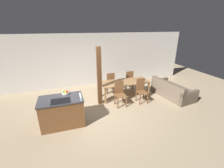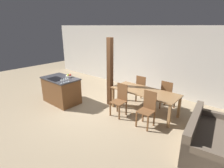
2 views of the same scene
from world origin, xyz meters
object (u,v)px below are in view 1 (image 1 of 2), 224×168
object	(u,v)px
dining_chair_far_left	(110,82)
wine_glass_near	(81,97)
wine_glass_end	(80,93)
dining_chair_near_left	(120,93)
kitchen_island	(62,111)
dining_chair_near_right	(141,90)
couch	(172,91)
dining_table	(125,83)
timber_post	(99,77)
wine_glass_far	(80,94)
dining_chair_far_right	(129,80)
fruit_bowl	(66,93)
wine_glass_middle	(81,95)

from	to	relation	value
dining_chair_far_left	wine_glass_near	bearing A→B (deg)	54.60
wine_glass_end	dining_chair_near_left	bearing A→B (deg)	23.77
kitchen_island	wine_glass_end	world-z (taller)	wine_glass_end
dining_chair_near_right	dining_chair_far_left	bearing A→B (deg)	126.45
kitchen_island	couch	size ratio (longest dim) A/B	0.68
wine_glass_near	dining_chair_near_left	xyz separation A→B (m)	(1.61, 0.97, -0.54)
wine_glass_end	dining_table	world-z (taller)	wine_glass_end
couch	timber_post	xyz separation A→B (m)	(-3.28, 0.37, 0.90)
wine_glass_far	dining_chair_far_right	size ratio (longest dim) A/B	0.17
dining_table	dining_chair_far_right	size ratio (longest dim) A/B	2.13
fruit_bowl	dining_chair_near_left	xyz separation A→B (m)	(2.05, 0.36, -0.46)
wine_glass_middle	dining_chair_near_right	bearing A→B (deg)	18.96
wine_glass_middle	wine_glass_near	bearing A→B (deg)	-90.00
kitchen_island	dining_chair_far_left	world-z (taller)	dining_chair_far_left
wine_glass_near	timber_post	distance (m)	1.61
timber_post	dining_chair_near_left	bearing A→B (deg)	-26.92
dining_table	timber_post	xyz separation A→B (m)	(-1.21, -0.28, 0.52)
wine_glass_near	couch	size ratio (longest dim) A/B	0.08
dining_chair_far_right	wine_glass_far	bearing A→B (deg)	39.17
dining_chair_near_left	dining_chair_near_right	size ratio (longest dim) A/B	1.00
wine_glass_far	dining_chair_near_right	bearing A→B (deg)	17.22
kitchen_island	wine_glass_middle	bearing A→B (deg)	-23.00
wine_glass_middle	dining_chair_far_left	bearing A→B (deg)	53.54
couch	timber_post	distance (m)	3.42
kitchen_island	dining_chair_far_left	distance (m)	2.94
wine_glass_middle	dining_table	distance (m)	2.63
wine_glass_near	dining_chair_near_left	distance (m)	1.96
wine_glass_middle	dining_table	size ratio (longest dim) A/B	0.08
fruit_bowl	wine_glass_middle	world-z (taller)	wine_glass_middle
dining_chair_near_left	dining_chair_far_left	bearing A→B (deg)	90.00
dining_chair_near_right	timber_post	bearing A→B (deg)	167.60
dining_chair_near_left	couch	bearing A→B (deg)	-0.05
wine_glass_middle	dining_chair_far_left	size ratio (longest dim) A/B	0.17
wine_glass_near	couch	xyz separation A→B (m)	(4.16, 0.97, -0.80)
wine_glass_middle	wine_glass_end	distance (m)	0.17
wine_glass_middle	couch	world-z (taller)	wine_glass_middle
dining_chair_near_right	wine_glass_end	bearing A→B (deg)	-164.56
couch	kitchen_island	bearing A→B (deg)	90.12
dining_table	dining_chair_near_left	distance (m)	0.82
wine_glass_near	dining_table	bearing A→B (deg)	37.75
dining_chair_far_left	wine_glass_middle	bearing A→B (deg)	53.54
wine_glass_far	dining_chair_far_right	xyz separation A→B (m)	(2.57, 2.10, -0.54)
dining_chair_near_left	dining_chair_far_left	xyz separation A→B (m)	(0.00, 1.30, 0.00)
couch	dining_chair_near_left	bearing A→B (deg)	82.53
dining_chair_far_left	wine_glass_far	bearing A→B (deg)	52.42
kitchen_island	dining_chair_near_right	bearing A→B (deg)	11.26
dining_table	timber_post	distance (m)	1.35
dining_chair_far_right	timber_post	bearing A→B (deg)	28.71
wine_glass_near	dining_chair_near_right	bearing A→B (deg)	20.67
wine_glass_end	dining_table	size ratio (longest dim) A/B	0.08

